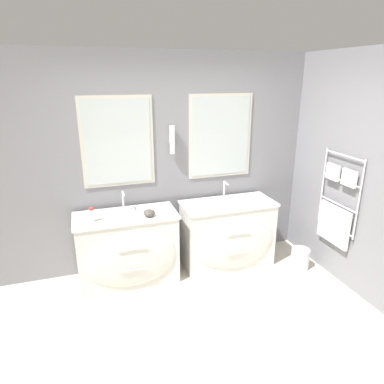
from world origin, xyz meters
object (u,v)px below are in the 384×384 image
(amenity_bowl, at_px, (149,213))
(waste_bin, at_px, (300,258))
(vanity_right, at_px, (228,234))
(vanity_left, at_px, (128,248))
(toiletry_bottle, at_px, (92,215))

(amenity_bowl, relative_size, waste_bin, 0.49)
(vanity_right, distance_m, amenity_bowl, 1.11)
(vanity_left, height_order, toiletry_bottle, toiletry_bottle)
(vanity_left, bearing_deg, waste_bin, -10.34)
(waste_bin, bearing_deg, vanity_right, 155.31)
(vanity_left, xyz_separation_m, vanity_right, (1.26, 0.00, 0.00))
(vanity_right, distance_m, toiletry_bottle, 1.69)
(vanity_right, bearing_deg, waste_bin, -24.69)
(vanity_left, xyz_separation_m, toiletry_bottle, (-0.36, -0.05, 0.48))
(toiletry_bottle, relative_size, waste_bin, 0.58)
(vanity_right, height_order, waste_bin, vanity_right)
(toiletry_bottle, distance_m, amenity_bowl, 0.61)
(toiletry_bottle, distance_m, waste_bin, 2.59)
(vanity_right, xyz_separation_m, toiletry_bottle, (-1.62, -0.05, 0.48))
(amenity_bowl, height_order, waste_bin, amenity_bowl)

